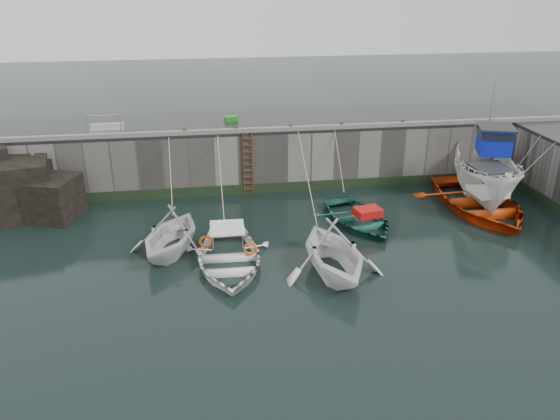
{
  "coord_description": "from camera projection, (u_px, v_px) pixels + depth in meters",
  "views": [
    {
      "loc": [
        -4.28,
        -15.8,
        10.21
      ],
      "look_at": [
        -1.15,
        4.88,
        1.2
      ],
      "focal_mm": 35.0,
      "sensor_mm": 36.0,
      "label": 1
    }
  ],
  "objects": [
    {
      "name": "rock_outcrop",
      "position": [
        13.0,
        188.0,
        24.98
      ],
      "size": [
        5.85,
        4.24,
        3.41
      ],
      "color": "black",
      "rests_on": "ground"
    },
    {
      "name": "bollard_a",
      "position": [
        184.0,
        131.0,
        26.29
      ],
      "size": [
        0.18,
        0.18,
        0.28
      ],
      "primitive_type": "cylinder",
      "color": "#3F1E0F",
      "rests_on": "road_back"
    },
    {
      "name": "bollard_b",
      "position": [
        236.0,
        129.0,
        26.64
      ],
      "size": [
        0.18,
        0.18,
        0.28
      ],
      "primitive_type": "cylinder",
      "color": "#3F1E0F",
      "rests_on": "road_back"
    },
    {
      "name": "quay_back",
      "position": [
        280.0,
        149.0,
        29.74
      ],
      "size": [
        30.0,
        5.0,
        3.0
      ],
      "primitive_type": "cube",
      "color": "slate",
      "rests_on": "ground"
    },
    {
      "name": "fish_crate",
      "position": [
        231.0,
        119.0,
        28.66
      ],
      "size": [
        0.71,
        0.55,
        0.27
      ],
      "primitive_type": "cube",
      "rotation": [
        0.0,
        0.0,
        0.22
      ],
      "color": "#198918",
      "rests_on": "road_back"
    },
    {
      "name": "boat_near_navy_rope",
      "position": [
        339.0,
        195.0,
        27.57
      ],
      "size": [
        0.04,
        3.18,
        3.1
      ],
      "primitive_type": null,
      "color": "tan",
      "rests_on": "ground"
    },
    {
      "name": "boat_near_navy",
      "position": [
        358.0,
        223.0,
        24.47
      ],
      "size": [
        4.27,
        5.32,
        0.98
      ],
      "primitive_type": "imported",
      "rotation": [
        0.0,
        0.0,
        0.21
      ],
      "color": "#185649",
      "rests_on": "ground"
    },
    {
      "name": "boat_near_blacktrim_rope",
      "position": [
        304.0,
        214.0,
        25.36
      ],
      "size": [
        0.04,
        6.58,
        3.1
      ],
      "primitive_type": null,
      "color": "tan",
      "rests_on": "ground"
    },
    {
      "name": "algae_back",
      "position": [
        287.0,
        187.0,
        27.92
      ],
      "size": [
        30.0,
        0.08,
        0.5
      ],
      "primitive_type": "cube",
      "color": "black",
      "rests_on": "ground"
    },
    {
      "name": "boat_near_blacktrim",
      "position": [
        332.0,
        273.0,
        20.34
      ],
      "size": [
        4.46,
        5.02,
        2.43
      ],
      "primitive_type": "imported",
      "rotation": [
        0.0,
        0.0,
        0.11
      ],
      "color": "white",
      "rests_on": "ground"
    },
    {
      "name": "bollard_e",
      "position": [
        403.0,
        123.0,
        27.8
      ],
      "size": [
        0.18,
        0.18,
        0.28
      ],
      "primitive_type": "cylinder",
      "color": "#3F1E0F",
      "rests_on": "road_back"
    },
    {
      "name": "bollard_d",
      "position": [
        342.0,
        125.0,
        27.37
      ],
      "size": [
        0.18,
        0.18,
        0.28
      ],
      "primitive_type": "cylinder",
      "color": "#3F1E0F",
      "rests_on": "road_back"
    },
    {
      "name": "railing",
      "position": [
        107.0,
        128.0,
        26.66
      ],
      "size": [
        1.6,
        1.05,
        1.0
      ],
      "color": "#A5A8AD",
      "rests_on": "road_back"
    },
    {
      "name": "boat_far_white",
      "position": [
        486.0,
        175.0,
        26.71
      ],
      "size": [
        5.07,
        7.96,
        5.88
      ],
      "rotation": [
        0.0,
        0.0,
        -0.33
      ],
      "color": "white",
      "rests_on": "ground"
    },
    {
      "name": "ladder",
      "position": [
        248.0,
        164.0,
        27.08
      ],
      "size": [
        0.51,
        0.08,
        3.2
      ],
      "color": "#3F1E0F",
      "rests_on": "ground"
    },
    {
      "name": "road_back",
      "position": [
        280.0,
        121.0,
        29.11
      ],
      "size": [
        30.0,
        5.0,
        0.16
      ],
      "primitive_type": "cube",
      "color": "black",
      "rests_on": "quay_back"
    },
    {
      "name": "boat_near_white_rope",
      "position": [
        175.0,
        211.0,
        25.74
      ],
      "size": [
        0.04,
        4.28,
        3.1
      ],
      "primitive_type": null,
      "color": "tan",
      "rests_on": "ground"
    },
    {
      "name": "boat_far_orange",
      "position": [
        479.0,
        201.0,
        25.66
      ],
      "size": [
        4.96,
        6.84,
        4.4
      ],
      "rotation": [
        0.0,
        0.0,
        0.02
      ],
      "color": "#D73F0B",
      "rests_on": "ground"
    },
    {
      "name": "bollard_c",
      "position": [
        291.0,
        127.0,
        27.01
      ],
      "size": [
        0.18,
        0.18,
        0.28
      ],
      "primitive_type": "cylinder",
      "color": "#3F1E0F",
      "rests_on": "road_back"
    },
    {
      "name": "kerb_back",
      "position": [
        287.0,
        129.0,
        26.91
      ],
      "size": [
        30.0,
        0.3,
        0.2
      ],
      "primitive_type": "cube",
      "color": "slate",
      "rests_on": "road_back"
    },
    {
      "name": "boat_near_blue",
      "position": [
        229.0,
        265.0,
        20.9
      ],
      "size": [
        3.82,
        5.25,
        1.07
      ],
      "primitive_type": "imported",
      "rotation": [
        0.0,
        0.0,
        -0.03
      ],
      "color": "white",
      "rests_on": "ground"
    },
    {
      "name": "ground",
      "position": [
        334.0,
        294.0,
        18.98
      ],
      "size": [
        120.0,
        120.0,
        0.0
      ],
      "primitive_type": "plane",
      "color": "black",
      "rests_on": "ground"
    },
    {
      "name": "boat_near_white",
      "position": [
        172.0,
        252.0,
        21.92
      ],
      "size": [
        4.89,
        5.21,
        2.2
      ],
      "primitive_type": "imported",
      "rotation": [
        0.0,
        0.0,
        -0.37
      ],
      "color": "silver",
      "rests_on": "ground"
    },
    {
      "name": "boat_near_blue_rope",
      "position": [
        222.0,
        214.0,
        25.37
      ],
      "size": [
        0.04,
        5.51,
        3.1
      ],
      "primitive_type": null,
      "color": "tan",
      "rests_on": "ground"
    }
  ]
}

